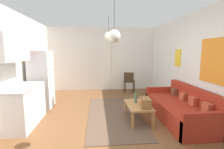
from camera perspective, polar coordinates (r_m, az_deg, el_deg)
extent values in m
cube|color=brown|center=(3.76, -1.56, -18.69)|extent=(5.05, 7.75, 0.10)
cube|color=white|center=(6.99, -3.53, 5.42)|extent=(4.65, 0.10, 2.65)
cube|color=white|center=(6.95, -2.08, 2.97)|extent=(0.45, 0.02, 2.05)
cube|color=white|center=(7.00, 1.80, 3.00)|extent=(0.45, 0.02, 2.05)
cube|color=white|center=(6.95, -0.13, 11.69)|extent=(1.01, 0.03, 0.06)
cube|color=silver|center=(4.18, 31.26, 2.51)|extent=(0.10, 7.35, 2.65)
cube|color=orange|center=(3.99, 32.26, 4.09)|extent=(0.02, 0.85, 0.94)
cube|color=yellow|center=(5.29, 22.14, 5.48)|extent=(0.02, 0.31, 0.50)
cube|color=red|center=(4.76, -30.48, 8.18)|extent=(0.02, 0.32, 0.40)
cube|color=brown|center=(4.41, 0.75, -13.73)|extent=(1.34, 2.88, 0.01)
cube|color=maroon|center=(4.38, 22.04, -11.75)|extent=(0.94, 2.19, 0.40)
cube|color=maroon|center=(4.51, 26.68, -8.90)|extent=(0.15, 2.19, 0.79)
cube|color=maroon|center=(3.53, 30.11, -15.73)|extent=(0.94, 0.11, 0.57)
cube|color=maroon|center=(5.25, 16.88, -7.28)|extent=(0.94, 0.11, 0.57)
cube|color=#B74C33|center=(3.84, 30.45, -10.20)|extent=(0.13, 0.21, 0.22)
cube|color=#B74C33|center=(4.24, 26.56, -8.38)|extent=(0.14, 0.21, 0.21)
cube|color=#B74C33|center=(4.60, 23.75, -7.03)|extent=(0.15, 0.20, 0.20)
cube|color=brown|center=(5.02, 21.04, -5.65)|extent=(0.13, 0.19, 0.19)
cube|color=#A87542|center=(3.98, 9.22, -10.50)|extent=(0.53, 0.91, 0.04)
cube|color=#A87542|center=(3.62, 7.24, -15.77)|extent=(0.05, 0.05, 0.37)
cube|color=#A87542|center=(3.74, 14.28, -15.16)|extent=(0.05, 0.05, 0.37)
cube|color=#A87542|center=(4.38, 4.85, -11.42)|extent=(0.05, 0.05, 0.37)
cube|color=#A87542|center=(4.48, 10.67, -11.09)|extent=(0.05, 0.05, 0.37)
cylinder|color=#47704C|center=(4.06, 8.25, -8.18)|extent=(0.07, 0.07, 0.23)
cylinder|color=#477F42|center=(4.00, 8.31, -5.10)|extent=(0.01, 0.01, 0.22)
cube|color=brown|center=(3.76, 11.61, -9.70)|extent=(0.26, 0.36, 0.21)
torus|color=#512319|center=(3.72, 11.66, -7.85)|extent=(0.21, 0.01, 0.21)
cube|color=white|center=(5.18, -23.57, -1.60)|extent=(0.57, 0.64, 1.67)
cube|color=#4C4C51|center=(5.06, -20.64, 1.52)|extent=(0.01, 0.61, 0.01)
cylinder|color=#B7BABF|center=(4.87, -21.12, 3.63)|extent=(0.02, 0.02, 0.23)
cylinder|color=#B7BABF|center=(4.93, -20.82, -2.17)|extent=(0.02, 0.02, 0.37)
cube|color=silver|center=(4.20, -28.88, -9.81)|extent=(0.60, 1.24, 0.85)
cube|color=#B7BABF|center=(4.10, -29.30, -3.92)|extent=(0.63, 1.27, 0.03)
cube|color=#999BA0|center=(4.09, -29.38, -4.60)|extent=(0.36, 0.40, 0.10)
cylinder|color=#B7BABF|center=(4.16, -32.58, -2.37)|extent=(0.02, 0.02, 0.20)
cube|color=silver|center=(4.08, -31.97, 7.92)|extent=(0.32, 1.11, 0.58)
cylinder|color=#382619|center=(6.76, 7.80, -4.14)|extent=(0.03, 0.03, 0.45)
cylinder|color=#382619|center=(6.81, 4.78, -4.01)|extent=(0.03, 0.03, 0.45)
cylinder|color=#382619|center=(6.43, 7.46, -4.76)|extent=(0.03, 0.03, 0.45)
cylinder|color=#382619|center=(6.48, 4.29, -4.62)|extent=(0.03, 0.03, 0.45)
cube|color=#382619|center=(6.57, 6.11, -2.39)|extent=(0.53, 0.52, 0.04)
cube|color=#382619|center=(6.36, 5.91, -0.96)|extent=(0.37, 0.15, 0.37)
cylinder|color=black|center=(2.84, 0.77, 21.95)|extent=(0.01, 0.01, 0.64)
sphere|color=white|center=(2.76, 0.75, 13.29)|extent=(0.21, 0.21, 0.21)
cylinder|color=black|center=(4.92, -1.24, 17.28)|extent=(0.01, 0.01, 0.43)
sphere|color=white|center=(4.88, -1.23, 13.45)|extent=(0.23, 0.23, 0.23)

